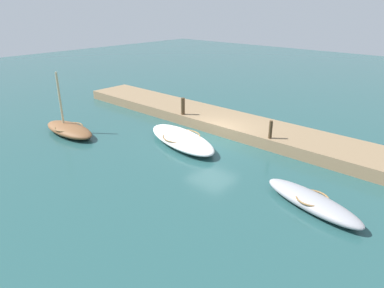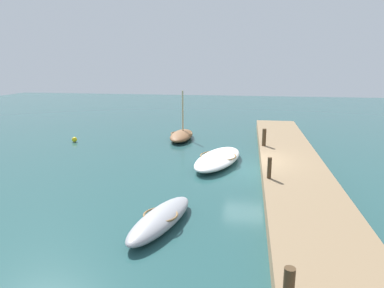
{
  "view_description": "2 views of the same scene",
  "coord_description": "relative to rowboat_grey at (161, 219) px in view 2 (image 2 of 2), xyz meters",
  "views": [
    {
      "loc": [
        -11.14,
        14.18,
        7.12
      ],
      "look_at": [
        -0.86,
        2.73,
        0.8
      ],
      "focal_mm": 32.21,
      "sensor_mm": 36.0,
      "label": 1
    },
    {
      "loc": [
        -17.99,
        0.11,
        5.63
      ],
      "look_at": [
        -0.23,
        3.02,
        1.37
      ],
      "focal_mm": 32.52,
      "sensor_mm": 36.0,
      "label": 2
    }
  ],
  "objects": [
    {
      "name": "marker_buoy",
      "position": [
        11.81,
        9.4,
        -0.11
      ],
      "size": [
        0.37,
        0.37,
        0.37
      ],
      "primitive_type": "sphere",
      "color": "yellow",
      "rests_on": "ground_plane"
    },
    {
      "name": "mooring_post_mid_east",
      "position": [
        10.24,
        -3.89,
        0.86
      ],
      "size": [
        0.24,
        0.24,
        1.05
      ],
      "primitive_type": "cylinder",
      "color": "#47331E",
      "rests_on": "dock_platform"
    },
    {
      "name": "mooring_post_west",
      "position": [
        -4.05,
        -3.89,
        0.7
      ],
      "size": [
        0.25,
        0.25,
        0.73
      ],
      "primitive_type": "cylinder",
      "color": "#47331E",
      "rests_on": "dock_platform"
    },
    {
      "name": "motorboat_white",
      "position": [
        7.93,
        -1.3,
        0.04
      ],
      "size": [
        5.59,
        3.18,
        0.64
      ],
      "rotation": [
        0.0,
        0.0,
        -0.24
      ],
      "color": "white",
      "rests_on": "ground_plane"
    },
    {
      "name": "ground_plane",
      "position": [
        7.1,
        -3.01,
        -0.29
      ],
      "size": [
        84.0,
        84.0,
        0.0
      ],
      "primitive_type": "plane",
      "color": "#234C4C"
    },
    {
      "name": "rowboat_grey",
      "position": [
        0.0,
        0.0,
        0.0
      ],
      "size": [
        4.28,
        2.08,
        0.57
      ],
      "rotation": [
        0.0,
        0.0,
        -0.23
      ],
      "color": "#939399",
      "rests_on": "ground_plane"
    },
    {
      "name": "mooring_post_mid_west",
      "position": [
        4.06,
        -3.89,
        0.81
      ],
      "size": [
        0.18,
        0.18,
        0.95
      ],
      "primitive_type": "cylinder",
      "color": "#47331E",
      "rests_on": "dock_platform"
    },
    {
      "name": "rowboat_brown",
      "position": [
        13.87,
        1.94,
        0.04
      ],
      "size": [
        4.09,
        1.62,
        3.57
      ],
      "rotation": [
        0.0,
        0.0,
        0.01
      ],
      "color": "brown",
      "rests_on": "ground_plane"
    },
    {
      "name": "dock_platform",
      "position": [
        7.1,
        -5.22,
        0.02
      ],
      "size": [
        25.55,
        3.15,
        0.62
      ],
      "primitive_type": "cube",
      "color": "#846B4C",
      "rests_on": "ground_plane"
    }
  ]
}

